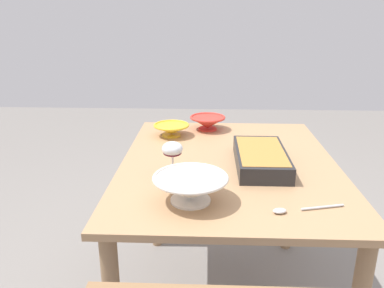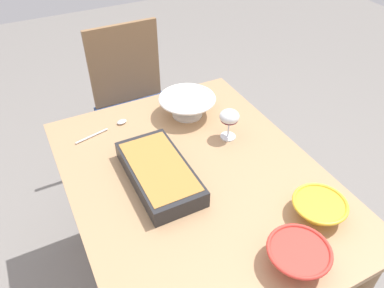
% 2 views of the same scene
% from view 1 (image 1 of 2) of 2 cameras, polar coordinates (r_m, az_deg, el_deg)
% --- Properties ---
extents(dining_table, '(1.18, 0.90, 0.76)m').
position_cam_1_polar(dining_table, '(1.71, 5.22, -5.99)').
color(dining_table, tan).
rests_on(dining_table, ground_plane).
extents(wine_glass, '(0.08, 0.08, 0.13)m').
position_cam_1_polar(wine_glass, '(1.50, -2.86, -1.03)').
color(wine_glass, white).
rests_on(wine_glass, dining_table).
extents(casserole_dish, '(0.40, 0.20, 0.07)m').
position_cam_1_polar(casserole_dish, '(1.63, 9.97, -1.90)').
color(casserole_dish, '#262628').
rests_on(casserole_dish, dining_table).
extents(mixing_bowl, '(0.18, 0.18, 0.06)m').
position_cam_1_polar(mixing_bowl, '(1.99, -3.00, 2.19)').
color(mixing_bowl, yellow).
rests_on(mixing_bowl, dining_table).
extents(small_bowl, '(0.19, 0.19, 0.07)m').
position_cam_1_polar(small_bowl, '(2.09, 2.29, 3.20)').
color(small_bowl, red).
rests_on(small_bowl, dining_table).
extents(serving_bowl, '(0.25, 0.25, 0.09)m').
position_cam_1_polar(serving_bowl, '(1.31, -0.22, -6.30)').
color(serving_bowl, white).
rests_on(serving_bowl, dining_table).
extents(serving_spoon, '(0.08, 0.24, 0.01)m').
position_cam_1_polar(serving_spoon, '(1.31, 14.65, -9.19)').
color(serving_spoon, silver).
rests_on(serving_spoon, dining_table).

